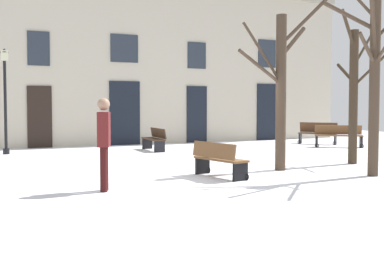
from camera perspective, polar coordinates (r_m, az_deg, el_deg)
ground_plane at (r=11.89m, az=3.51°, el=-5.44°), size 35.60×35.60×0.00m
building_facade at (r=20.46m, az=-8.43°, el=8.35°), size 22.25×0.60×7.30m
tree_left_of_center at (r=14.30m, az=19.17°, el=4.24°), size 1.78×1.75×4.38m
tree_near_facade at (r=11.95m, az=21.38°, el=5.98°), size 2.34×1.97×4.69m
tree_foreground at (r=12.38m, az=10.84°, el=5.05°), size 2.43×1.00×4.55m
streetlamp at (r=17.43m, az=-21.88°, el=4.38°), size 0.30×0.30×3.66m
bench_near_lamp at (r=19.80m, az=17.47°, el=-0.87°), size 1.81×1.39×0.90m
bench_back_to_back_left at (r=21.18m, az=15.13°, el=-0.58°), size 1.38×1.54×0.95m
bench_near_center_tree at (r=11.03m, az=3.29°, el=-3.86°), size 0.82×1.59×0.84m
bench_facing_shops at (r=17.60m, az=-4.61°, el=-1.33°), size 0.51×1.69×0.84m
person_near_bench at (r=9.36m, az=-10.71°, el=-1.31°), size 0.34×0.43×1.84m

